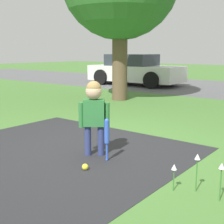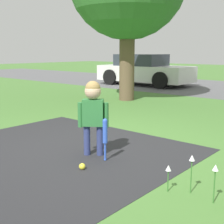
{
  "view_description": "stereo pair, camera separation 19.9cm",
  "coord_description": "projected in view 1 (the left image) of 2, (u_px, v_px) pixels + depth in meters",
  "views": [
    {
      "loc": [
        3.12,
        -3.56,
        1.45
      ],
      "look_at": [
        0.31,
        -0.0,
        0.56
      ],
      "focal_mm": 50.0,
      "sensor_mm": 36.0,
      "label": 1
    },
    {
      "loc": [
        3.27,
        -3.43,
        1.45
      ],
      "look_at": [
        0.31,
        -0.0,
        0.56
      ],
      "focal_mm": 50.0,
      "sensor_mm": 36.0,
      "label": 2
    }
  ],
  "objects": [
    {
      "name": "parked_car",
      "position": [
        135.0,
        70.0,
        13.55
      ],
      "size": [
        4.1,
        2.04,
        1.32
      ],
      "rotation": [
        0.0,
        0.0,
        0.04
      ],
      "color": "silver",
      "rests_on": "ground"
    },
    {
      "name": "ground_plane",
      "position": [
        97.0,
        145.0,
        4.91
      ],
      "size": [
        60.0,
        60.0,
        0.0
      ],
      "primitive_type": "plane",
      "color": "#477533"
    },
    {
      "name": "child",
      "position": [
        94.0,
        108.0,
        4.28
      ],
      "size": [
        0.36,
        0.3,
        1.05
      ],
      "rotation": [
        0.0,
        0.0,
        0.64
      ],
      "color": "navy",
      "rests_on": "ground"
    },
    {
      "name": "sports_ball",
      "position": [
        85.0,
        167.0,
        3.85
      ],
      "size": [
        0.08,
        0.08,
        0.08
      ],
      "color": "yellow",
      "rests_on": "ground"
    },
    {
      "name": "flower_bed",
      "position": [
        213.0,
        170.0,
        3.05
      ],
      "size": [
        0.71,
        0.19,
        0.41
      ],
      "color": "#38702D",
      "rests_on": "ground"
    },
    {
      "name": "baseball_bat",
      "position": [
        107.0,
        134.0,
        4.12
      ],
      "size": [
        0.06,
        0.06,
        0.58
      ],
      "color": "blue",
      "rests_on": "ground"
    }
  ]
}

